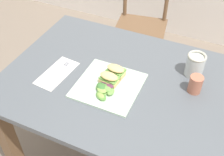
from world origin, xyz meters
name	(u,v)px	position (x,y,z in m)	size (l,w,h in m)	color
dining_table	(118,98)	(-0.05, 0.00, 0.60)	(1.13, 0.85, 0.74)	#51565B
chair_wooden_far	(141,26)	(-0.26, 0.95, 0.45)	(0.46, 0.46, 0.87)	brown
plate_lunch	(109,85)	(-0.07, -0.06, 0.74)	(0.30, 0.30, 0.01)	beige
sandwich_half_front	(109,78)	(-0.08, -0.05, 0.78)	(0.10, 0.07, 0.06)	#DBB270
sandwich_half_back	(116,71)	(-0.07, 0.01, 0.78)	(0.10, 0.07, 0.06)	#DBB270
salad_mixed_greens	(105,89)	(-0.07, -0.11, 0.76)	(0.10, 0.15, 0.03)	#6B9E47
napkin_folded	(57,73)	(-0.35, -0.09, 0.74)	(0.11, 0.24, 0.00)	silver
fork_on_napkin	(59,71)	(-0.35, -0.07, 0.75)	(0.05, 0.19, 0.00)	silver
mason_jar_iced_tea	(195,66)	(0.28, 0.19, 0.79)	(0.09, 0.09, 0.12)	#C67528
cup_extra_side	(195,84)	(0.31, 0.07, 0.78)	(0.06, 0.06, 0.09)	#B2664C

